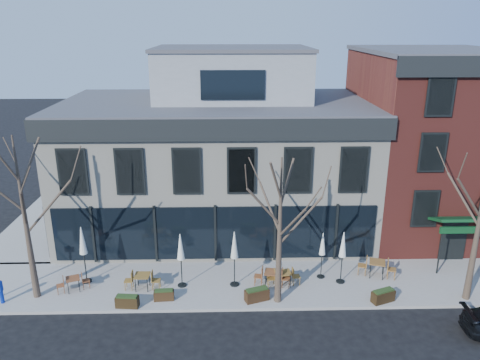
{
  "coord_description": "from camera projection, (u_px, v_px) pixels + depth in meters",
  "views": [
    {
      "loc": [
        0.73,
        -22.93,
        12.6
      ],
      "look_at": [
        1.38,
        2.0,
        4.2
      ],
      "focal_mm": 35.0,
      "sensor_mm": 36.0,
      "label": 1
    }
  ],
  "objects": [
    {
      "name": "ground",
      "position": [
        216.0,
        264.0,
        25.72
      ],
      "size": [
        120.0,
        120.0,
        0.0
      ],
      "primitive_type": "plane",
      "color": "black",
      "rests_on": "ground"
    },
    {
      "name": "sidewalk_front",
      "position": [
        279.0,
        283.0,
        23.74
      ],
      "size": [
        33.5,
        4.7,
        0.15
      ],
      "primitive_type": "cube",
      "color": "gray",
      "rests_on": "ground"
    },
    {
      "name": "sidewalk_side",
      "position": [
        49.0,
        221.0,
        31.1
      ],
      "size": [
        4.5,
        12.0,
        0.15
      ],
      "primitive_type": "cube",
      "color": "gray",
      "rests_on": "ground"
    },
    {
      "name": "corner_building",
      "position": [
        218.0,
        156.0,
        29.02
      ],
      "size": [
        18.39,
        10.39,
        11.1
      ],
      "color": "beige",
      "rests_on": "ground"
    },
    {
      "name": "red_brick_building",
      "position": [
        426.0,
        141.0,
        28.96
      ],
      "size": [
        8.2,
        11.78,
        11.18
      ],
      "color": "maroon",
      "rests_on": "ground"
    },
    {
      "name": "tree_corner",
      "position": [
        25.0,
        217.0,
        21.12
      ],
      "size": [
        3.93,
        3.98,
        7.92
      ],
      "color": "#382B21",
      "rests_on": "sidewalk_front"
    },
    {
      "name": "tree_mid",
      "position": [
        280.0,
        230.0,
        20.89
      ],
      "size": [
        3.5,
        3.55,
        7.04
      ],
      "color": "#382B21",
      "rests_on": "sidewalk_front"
    },
    {
      "name": "tree_right",
      "position": [
        479.0,
        224.0,
        21.04
      ],
      "size": [
        3.72,
        3.77,
        7.48
      ],
      "color": "#382B21",
      "rests_on": "sidewalk_front"
    },
    {
      "name": "call_box",
      "position": [
        1.0,
        291.0,
        21.7
      ],
      "size": [
        0.25,
        0.24,
        1.22
      ],
      "color": "#0C2AA1",
      "rests_on": "sidewalk_front"
    },
    {
      "name": "cafe_set_0",
      "position": [
        73.0,
        283.0,
        22.78
      ],
      "size": [
        1.62,
        0.95,
        0.84
      ],
      "color": "brown",
      "rests_on": "sidewalk_front"
    },
    {
      "name": "cafe_set_1",
      "position": [
        142.0,
        280.0,
        22.89
      ],
      "size": [
        1.81,
        0.74,
        0.95
      ],
      "color": "brown",
      "rests_on": "sidewalk_front"
    },
    {
      "name": "cafe_set_3",
      "position": [
        272.0,
        277.0,
        23.17
      ],
      "size": [
        1.88,
        0.86,
        0.97
      ],
      "color": "brown",
      "rests_on": "sidewalk_front"
    },
    {
      "name": "cafe_set_4",
      "position": [
        284.0,
        277.0,
        23.23
      ],
      "size": [
        1.73,
        0.76,
        0.9
      ],
      "color": "brown",
      "rests_on": "sidewalk_front"
    },
    {
      "name": "cafe_set_5",
      "position": [
        377.0,
        267.0,
        24.04
      ],
      "size": [
        2.0,
        1.06,
        1.03
      ],
      "color": "brown",
      "rests_on": "sidewalk_front"
    },
    {
      "name": "umbrella_0",
      "position": [
        83.0,
        244.0,
        23.02
      ],
      "size": [
        0.48,
        0.48,
        3.02
      ],
      "color": "black",
      "rests_on": "sidewalk_front"
    },
    {
      "name": "umbrella_1",
      "position": [
        181.0,
        250.0,
        22.69
      ],
      "size": [
        0.45,
        0.45,
        2.83
      ],
      "color": "black",
      "rests_on": "sidewalk_front"
    },
    {
      "name": "umbrella_2",
      "position": [
        234.0,
        248.0,
        22.74
      ],
      "size": [
        0.47,
        0.47,
        2.91
      ],
      "color": "black",
      "rests_on": "sidewalk_front"
    },
    {
      "name": "umbrella_3",
      "position": [
        322.0,
        246.0,
        23.55
      ],
      "size": [
        0.4,
        0.4,
        2.5
      ],
      "color": "black",
      "rests_on": "sidewalk_front"
    },
    {
      "name": "umbrella_4",
      "position": [
        343.0,
        247.0,
        23.04
      ],
      "size": [
        0.44,
        0.44,
        2.76
      ],
      "color": "black",
      "rests_on": "sidewalk_front"
    },
    {
      "name": "planter_0",
      "position": [
        127.0,
        301.0,
        21.5
      ],
      "size": [
        1.08,
        0.52,
        0.59
      ],
      "color": "black",
      "rests_on": "sidewalk_front"
    },
    {
      "name": "planter_1",
      "position": [
        164.0,
        295.0,
        22.07
      ],
      "size": [
        0.96,
        0.44,
        0.53
      ],
      "color": "#312010",
      "rests_on": "sidewalk_front"
    },
    {
      "name": "planter_2",
      "position": [
        257.0,
        294.0,
        21.99
      ],
      "size": [
        1.22,
        0.81,
        0.63
      ],
      "color": "#311F10",
      "rests_on": "sidewalk_front"
    },
    {
      "name": "planter_3",
      "position": [
        383.0,
        296.0,
        21.9
      ],
      "size": [
        1.19,
        0.82,
        0.62
      ],
      "color": "black",
      "rests_on": "sidewalk_front"
    }
  ]
}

